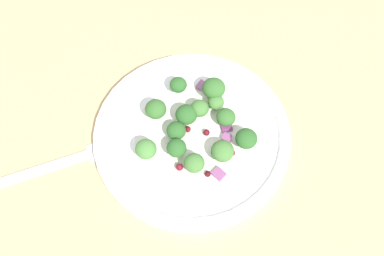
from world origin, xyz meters
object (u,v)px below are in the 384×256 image
Objects in this scene: broccoli_floret_1 at (222,151)px; fork at (50,166)px; broccoli_floret_0 at (210,88)px; broccoli_floret_2 at (178,85)px; plate at (192,135)px.

fork is at bearing 12.19° from broccoli_floret_1.
broccoli_floret_1 is at bearing 108.98° from broccoli_floret_0.
broccoli_floret_1 is 10.29cm from broccoli_floret_2.
plate is 11.02× the size of broccoli_floret_2.
broccoli_floret_1 is 1.25× the size of broccoli_floret_2.
broccoli_floret_1 is (-3.93, 2.40, 1.95)cm from plate.
plate is at bearing 115.99° from broccoli_floret_2.
plate is 1.39× the size of fork.
broccoli_floret_2 is (3.91, -0.04, -0.46)cm from broccoli_floret_0.
broccoli_floret_0 is at bearing -102.78° from plate.
broccoli_floret_2 reaches higher than plate.
broccoli_floret_0 reaches higher than plate.
broccoli_floret_0 is 8.31cm from broccoli_floret_1.
broccoli_floret_2 is 17.96cm from fork.
broccoli_floret_2 is (2.67, -5.48, 1.98)cm from plate.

